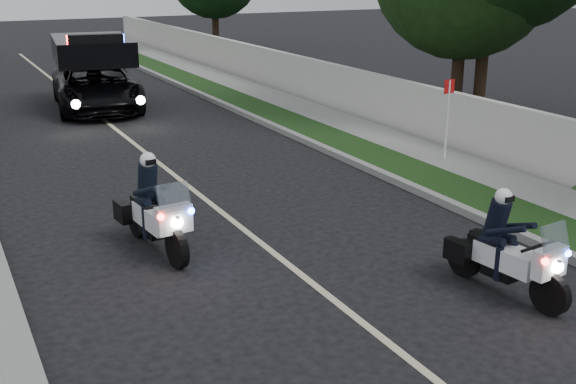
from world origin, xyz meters
The scene contains 13 objects.
ground centered at (0.00, 0.00, 0.00)m, with size 120.00×120.00×0.00m, color black.
curb_right centered at (4.10, 10.00, 0.07)m, with size 0.20×60.00×0.15m, color gray.
grass_verge centered at (4.80, 10.00, 0.08)m, with size 1.20×60.00×0.16m, color #193814.
sidewalk_right centered at (6.10, 10.00, 0.08)m, with size 1.40×60.00×0.16m, color gray.
property_wall centered at (7.10, 10.00, 0.75)m, with size 0.22×60.00×1.50m, color beige.
lane_marking centered at (0.00, 10.00, 0.00)m, with size 0.12×50.00×0.01m, color #BFB78C.
police_moto_left centered at (-1.69, 4.99, 0.00)m, with size 0.69×1.97×1.67m, color silver, non-canonical shape.
police_moto_right centered at (2.29, 1.13, 0.00)m, with size 0.65×1.85×1.57m, color silver, non-canonical shape.
police_suv centered at (0.24, 17.72, 0.00)m, with size 2.57×5.55×2.70m, color black.
sign_post centered at (6.00, 7.02, 0.00)m, with size 0.33×0.33×2.11m, color #A70B10, non-canonical shape.
tree_right_b centered at (9.30, 10.64, 0.00)m, with size 5.28×5.28×8.80m, color #1C3D14, non-canonical shape.
tree_right_c centered at (9.92, 10.33, 0.00)m, with size 7.15×7.15×11.92m, color #123310, non-canonical shape.
tree_right_e centered at (9.64, 30.84, 0.00)m, with size 4.95×4.95×8.24m, color #103310, non-canonical shape.
Camera 1 is at (-4.75, -5.81, 4.55)m, focal length 44.34 mm.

